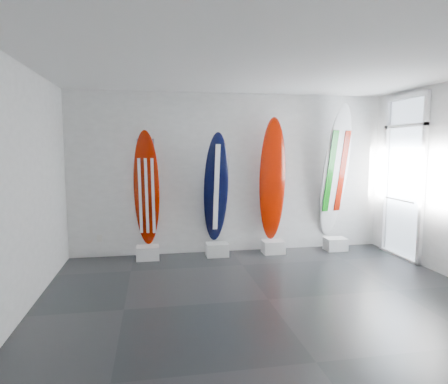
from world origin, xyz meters
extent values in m
plane|color=black|center=(0.00, 0.00, 0.00)|extent=(6.00, 6.00, 0.00)
plane|color=white|center=(0.00, 0.00, 3.00)|extent=(6.00, 6.00, 0.00)
plane|color=silver|center=(0.00, 2.50, 1.50)|extent=(6.00, 0.00, 6.00)
plane|color=silver|center=(0.00, -2.50, 1.50)|extent=(6.00, 0.00, 6.00)
plane|color=silver|center=(-3.00, 0.00, 1.50)|extent=(0.00, 5.00, 5.00)
cube|color=white|center=(-1.59, 2.18, 0.12)|extent=(0.40, 0.30, 0.24)
ellipsoid|color=#860E00|center=(-1.59, 2.28, 1.27)|extent=(0.50, 0.29, 2.06)
cube|color=white|center=(-0.33, 2.18, 0.12)|extent=(0.40, 0.30, 0.24)
ellipsoid|color=black|center=(-0.33, 2.28, 1.25)|extent=(0.50, 0.43, 2.04)
cube|color=white|center=(0.74, 2.18, 0.12)|extent=(0.40, 0.30, 0.24)
ellipsoid|color=#860E00|center=(0.74, 2.28, 1.40)|extent=(0.54, 0.23, 2.32)
cube|color=white|center=(2.01, 2.18, 0.12)|extent=(0.40, 0.30, 0.24)
ellipsoid|color=white|center=(2.01, 2.28, 1.52)|extent=(0.69, 0.65, 2.58)
cube|color=silver|center=(-2.45, 2.48, 0.35)|extent=(0.09, 0.02, 0.13)
camera|label=1|loc=(-1.45, -4.77, 1.99)|focal=31.31mm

